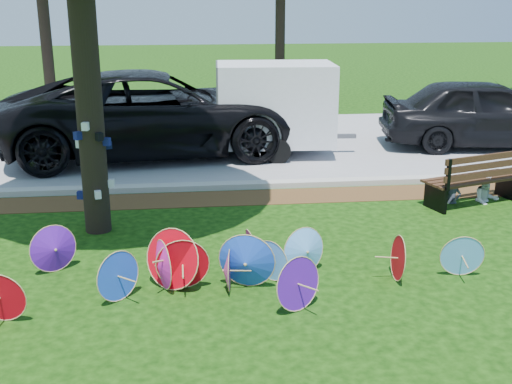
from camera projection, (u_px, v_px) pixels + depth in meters
ground at (235, 302)px, 8.55m from camera, size 90.00×90.00×0.00m
mulch_strip at (218, 199)px, 12.82m from camera, size 90.00×1.00×0.01m
curb at (216, 186)px, 13.47m from camera, size 90.00×0.30×0.12m
street at (208, 144)px, 17.43m from camera, size 90.00×8.00×0.01m
parasol_pile at (218, 263)px, 8.88m from camera, size 6.93×2.05×0.88m
black_van at (156, 113)px, 16.07m from camera, size 7.99×4.48×2.11m
dark_pickup at (485, 113)px, 16.91m from camera, size 5.59×2.84×1.82m
cargo_trailer at (275, 104)px, 15.99m from camera, size 2.93×1.94×2.59m
park_bench at (472, 177)px, 12.42m from camera, size 2.15×1.34×1.05m
person_left at (454, 178)px, 12.44m from camera, size 0.37×0.25×1.00m
person_right at (488, 175)px, 12.50m from camera, size 0.53×0.41×1.08m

